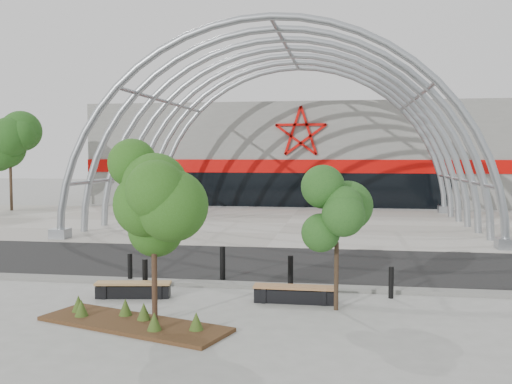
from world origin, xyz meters
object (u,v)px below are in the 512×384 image
(street_tree_0, at_px, (154,200))
(bench_0, at_px, (133,290))
(bollard_2, at_px, (223,263))
(bench_1, at_px, (294,294))
(street_tree_1, at_px, (337,215))

(street_tree_0, xyz_separation_m, bench_0, (-1.41, 2.27, -2.74))
(bench_0, relative_size, bollard_2, 1.99)
(bench_1, bearing_deg, street_tree_1, -25.86)
(street_tree_0, relative_size, bollard_2, 3.82)
(bench_0, relative_size, bench_1, 0.97)
(bench_1, bearing_deg, street_tree_0, -142.11)
(street_tree_1, xyz_separation_m, bench_1, (-1.13, 0.55, -2.24))
(street_tree_1, relative_size, bench_0, 1.60)
(bench_0, height_order, bench_1, bench_1)
(street_tree_1, relative_size, bollard_2, 3.19)
(bench_0, xyz_separation_m, bollard_2, (2.00, 2.58, 0.32))
(street_tree_0, xyz_separation_m, bench_1, (3.10, 2.41, -2.73))
(bollard_2, bearing_deg, bench_1, -44.20)
(bench_0, xyz_separation_m, bench_1, (4.51, 0.14, 0.01))
(street_tree_1, distance_m, bollard_2, 5.08)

